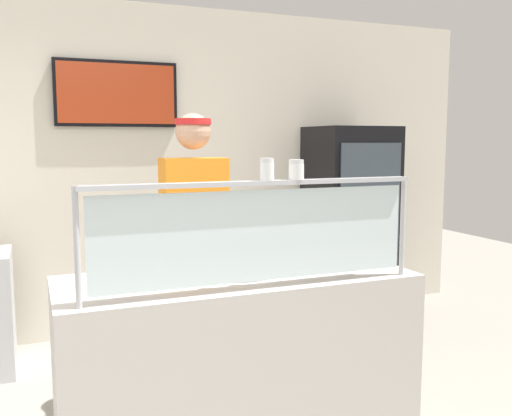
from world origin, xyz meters
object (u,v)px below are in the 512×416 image
Objects in this scene: pepper_flake_shaker at (296,171)px; drink_fridge at (350,225)px; pizza_tray at (232,268)px; worker_figure at (195,241)px; pizza_server at (225,265)px; parmesan_shaker at (267,171)px.

drink_fridge reaches higher than pepper_flake_shaker.
worker_figure is at bearing 91.73° from pizza_tray.
pizza_tray is 2.34m from drink_fridge.
pizza_server is 0.16× the size of drink_fridge.
parmesan_shaker is at bearing -87.04° from worker_figure.
drink_fridge is (1.70, 1.02, -0.14)m from worker_figure.
pizza_server is 0.63m from worker_figure.
drink_fridge is (1.50, 2.00, -0.61)m from pepper_flake_shaker.
worker_figure reaches higher than pizza_tray.
pepper_flake_shaker is 2.58m from drink_fridge.
pizza_server is at bearing 122.33° from pepper_flake_shaker.
worker_figure is at bearing -148.89° from drink_fridge.
pizza_server is at bearing -92.43° from worker_figure.
parmesan_shaker is at bearing -81.66° from pizza_server.
parmesan_shaker is (0.03, -0.36, 0.51)m from pizza_tray.
pepper_flake_shaker is at bearing 0.00° from parmesan_shaker.
parmesan_shaker reaches higher than pizza_tray.
parmesan_shaker is at bearing -180.00° from pepper_flake_shaker.
pizza_tray is 0.05m from pizza_server.
pizza_tray is at bearing 95.01° from parmesan_shaker.
worker_figure is (-0.05, 0.98, -0.47)m from parmesan_shaker.
pizza_server is 0.16× the size of worker_figure.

